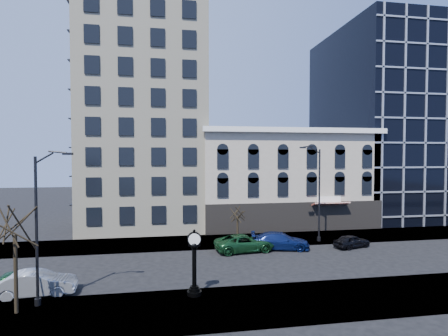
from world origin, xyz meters
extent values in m
plane|color=black|center=(0.00, 0.00, 0.00)|extent=(160.00, 160.00, 0.00)
cube|color=gray|center=(0.00, 8.00, 0.06)|extent=(160.00, 6.00, 0.12)
cube|color=gray|center=(0.00, -8.00, 0.06)|extent=(160.00, 6.00, 0.12)
cube|color=beige|center=(-6.00, 19.00, 19.00)|extent=(15.00, 15.00, 38.00)
cube|color=#B5A995|center=(12.00, 16.00, 6.00)|extent=(22.00, 10.00, 12.00)
cube|color=white|center=(12.00, 10.80, 12.20)|extent=(22.60, 0.80, 0.60)
cube|color=black|center=(12.00, 10.95, 1.80)|extent=(22.00, 0.30, 3.60)
cube|color=maroon|center=(16.00, 10.40, 3.40)|extent=(4.50, 1.18, 0.55)
cube|color=black|center=(32.00, 21.00, 14.00)|extent=(20.00, 20.00, 28.00)
cylinder|color=black|center=(-1.63, -6.11, 0.25)|extent=(0.97, 0.97, 0.26)
cylinder|color=black|center=(-1.63, -6.11, 0.47)|extent=(0.71, 0.71, 0.18)
cylinder|color=black|center=(-1.63, -6.11, 0.63)|extent=(0.53, 0.53, 0.14)
cylinder|color=black|center=(-1.63, -6.11, 1.97)|extent=(0.28, 0.28, 2.56)
sphere|color=black|center=(-1.63, -6.11, 3.34)|extent=(0.49, 0.49, 0.49)
cube|color=black|center=(-1.63, -6.11, 3.43)|extent=(0.81, 0.26, 0.22)
cylinder|color=black|center=(-1.63, -6.11, 3.78)|extent=(0.94, 0.35, 0.92)
cylinder|color=white|center=(-1.63, -6.26, 3.78)|extent=(0.78, 0.08, 0.78)
cylinder|color=white|center=(-1.63, -5.96, 3.78)|extent=(0.78, 0.08, 0.78)
sphere|color=black|center=(-1.63, -6.11, 4.31)|extent=(0.18, 0.18, 0.18)
cylinder|color=black|center=(-11.09, -6.14, 4.62)|extent=(0.17, 0.17, 8.99)
cylinder|color=black|center=(-11.09, -6.14, 0.33)|extent=(0.38, 0.38, 0.42)
cube|color=black|center=(-9.11, -6.34, 9.27)|extent=(0.60, 0.29, 0.15)
cylinder|color=black|center=(12.51, 6.00, 4.98)|extent=(0.18, 0.18, 9.72)
cylinder|color=black|center=(12.51, 6.00, 0.35)|extent=(0.41, 0.41, 0.45)
cube|color=black|center=(10.37, 5.91, 10.01)|extent=(0.63, 0.28, 0.16)
cylinder|color=black|center=(-11.93, -7.02, 2.38)|extent=(0.22, 0.22, 4.52)
cylinder|color=black|center=(3.94, 7.05, 1.49)|extent=(0.21, 0.21, 2.75)
imported|color=#143F1E|center=(-12.72, -3.64, 0.78)|extent=(4.91, 2.94, 1.57)
imported|color=#A5A8AD|center=(-11.81, -4.23, 0.81)|extent=(5.07, 2.18, 1.62)
imported|color=#143F1E|center=(3.99, 3.90, 0.80)|extent=(6.04, 3.32, 1.60)
imported|color=#0C194C|center=(7.59, 4.07, 0.82)|extent=(6.02, 3.45, 1.64)
imported|color=black|center=(14.80, 3.43, 0.65)|extent=(4.12, 2.59, 1.31)
camera|label=1|loc=(-3.40, -28.46, 9.15)|focal=28.00mm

